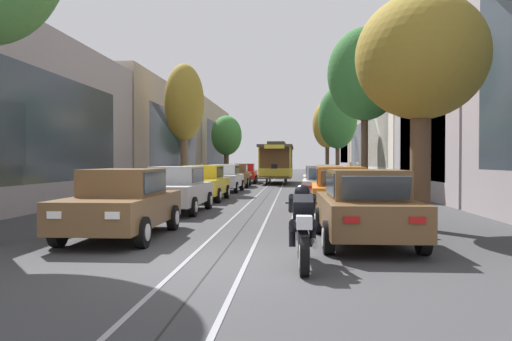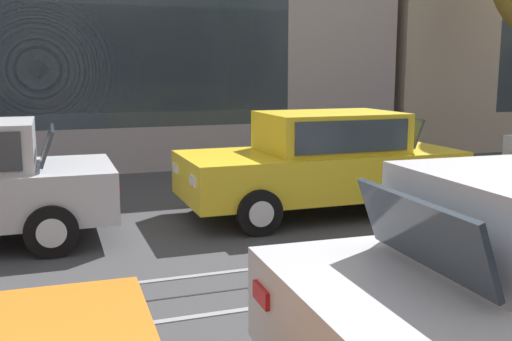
{
  "view_description": "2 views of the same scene",
  "coord_description": "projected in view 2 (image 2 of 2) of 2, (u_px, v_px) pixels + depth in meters",
  "views": [
    {
      "loc": [
        1.35,
        -8.56,
        1.76
      ],
      "look_at": [
        -0.78,
        19.78,
        1.24
      ],
      "focal_mm": 35.34,
      "sensor_mm": 36.0,
      "label": 1
    },
    {
      "loc": [
        5.55,
        9.76,
        2.23
      ],
      "look_at": [
        -2.22,
        12.56,
        0.83
      ],
      "focal_mm": 41.84,
      "sensor_mm": 36.0,
      "label": 2
    }
  ],
  "objects": [
    {
      "name": "parked_car_yellow_mid_left",
      "position": [
        323.0,
        163.0,
        9.26
      ],
      "size": [
        2.01,
        4.37,
        1.58
      ],
      "color": "gold",
      "rests_on": "ground"
    }
  ]
}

